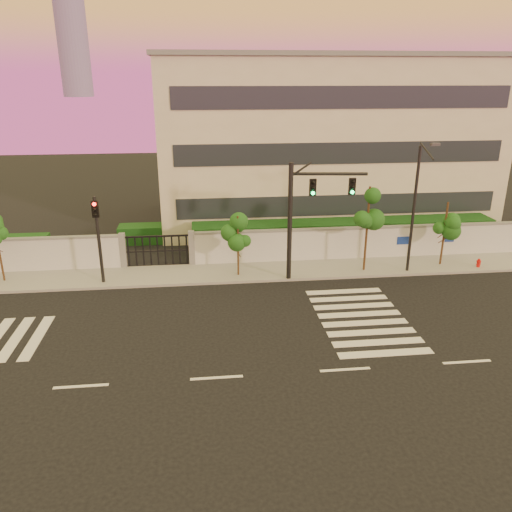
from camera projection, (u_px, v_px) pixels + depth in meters
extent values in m
plane|color=black|center=(217.00, 378.00, 18.90)|extent=(120.00, 120.00, 0.00)
cube|color=gray|center=(210.00, 273.00, 28.68)|extent=(60.00, 3.00, 0.15)
cube|color=#BABDC2|center=(440.00, 241.00, 31.29)|extent=(31.00, 0.30, 2.00)
cube|color=slate|center=(442.00, 225.00, 30.93)|extent=(31.00, 0.36, 0.12)
cube|color=slate|center=(123.00, 251.00, 29.21)|extent=(0.35, 0.35, 2.20)
cube|color=slate|center=(192.00, 249.00, 29.63)|extent=(0.35, 0.35, 2.20)
cube|color=black|center=(344.00, 234.00, 33.08)|extent=(20.00, 2.00, 1.80)
cube|color=black|center=(164.00, 233.00, 34.27)|extent=(6.00, 1.50, 1.20)
cube|color=beige|center=(321.00, 142.00, 38.36)|extent=(24.00, 12.00, 12.00)
cube|color=#262D38|center=(339.00, 205.00, 33.92)|extent=(22.00, 0.08, 1.40)
cube|color=#262D38|center=(342.00, 153.00, 32.73)|extent=(22.00, 0.08, 1.40)
cube|color=#262D38|center=(346.00, 97.00, 31.54)|extent=(22.00, 0.08, 1.40)
cube|color=slate|center=(325.00, 57.00, 36.28)|extent=(24.40, 12.40, 0.30)
cube|color=silver|center=(16.00, 338.00, 21.73)|extent=(0.50, 4.00, 0.02)
cube|color=silver|center=(37.00, 337.00, 21.83)|extent=(0.50, 4.00, 0.02)
cube|color=silver|center=(386.00, 353.00, 20.56)|extent=(4.00, 0.50, 0.02)
cube|color=silver|center=(378.00, 342.00, 21.40)|extent=(4.00, 0.50, 0.02)
cube|color=silver|center=(371.00, 332.00, 22.24)|extent=(4.00, 0.50, 0.02)
cube|color=silver|center=(365.00, 323.00, 23.09)|extent=(4.00, 0.50, 0.02)
cube|color=silver|center=(359.00, 314.00, 23.93)|extent=(4.00, 0.50, 0.02)
cube|color=silver|center=(354.00, 306.00, 24.77)|extent=(4.00, 0.50, 0.02)
cube|color=silver|center=(348.00, 299.00, 25.61)|extent=(4.00, 0.50, 0.02)
cube|color=silver|center=(344.00, 291.00, 26.45)|extent=(4.00, 0.50, 0.02)
cube|color=silver|center=(81.00, 386.00, 18.37)|extent=(2.00, 0.15, 0.01)
cube|color=silver|center=(217.00, 378.00, 18.90)|extent=(2.00, 0.15, 0.01)
cube|color=silver|center=(345.00, 370.00, 19.42)|extent=(2.00, 0.15, 0.01)
cube|color=silver|center=(467.00, 362.00, 19.94)|extent=(2.00, 0.15, 0.01)
sphere|color=#1A4313|center=(4.00, 237.00, 26.89)|extent=(0.75, 0.75, 0.75)
cylinder|color=#382314|center=(238.00, 247.00, 27.79)|extent=(0.11, 0.11, 3.58)
sphere|color=#1A4313|center=(238.00, 229.00, 27.43)|extent=(0.98, 0.98, 0.98)
sphere|color=#1A4313|center=(243.00, 237.00, 27.81)|extent=(0.75, 0.75, 0.75)
sphere|color=#1A4313|center=(233.00, 236.00, 27.40)|extent=(0.71, 0.71, 0.71)
cylinder|color=#382314|center=(367.00, 230.00, 28.25)|extent=(0.13, 0.13, 5.06)
sphere|color=#1A4313|center=(369.00, 204.00, 27.74)|extent=(1.16, 1.16, 1.16)
sphere|color=#1A4313|center=(373.00, 216.00, 28.23)|extent=(0.88, 0.88, 0.88)
sphere|color=#1A4313|center=(364.00, 214.00, 27.73)|extent=(0.84, 0.84, 0.84)
cylinder|color=#382314|center=(444.00, 235.00, 29.32)|extent=(0.12, 0.12, 3.95)
sphere|color=#1A4313|center=(446.00, 215.00, 28.91)|extent=(1.10, 1.10, 1.10)
sphere|color=#1A4313|center=(449.00, 224.00, 29.34)|extent=(0.84, 0.84, 0.84)
sphere|color=#1A4313|center=(442.00, 223.00, 28.88)|extent=(0.80, 0.80, 0.80)
cylinder|color=black|center=(290.00, 224.00, 26.78)|extent=(0.26, 0.26, 6.59)
cylinder|color=black|center=(329.00, 174.00, 26.09)|extent=(4.03, 0.63, 0.17)
cube|color=black|center=(313.00, 187.00, 26.19)|extent=(0.37, 0.19, 0.96)
sphere|color=#0CF259|center=(313.00, 193.00, 26.18)|extent=(0.21, 0.21, 0.21)
cube|color=black|center=(352.00, 187.00, 26.41)|extent=(0.37, 0.19, 0.96)
sphere|color=#0CF259|center=(352.00, 192.00, 26.41)|extent=(0.21, 0.21, 0.21)
cylinder|color=black|center=(99.00, 242.00, 26.56)|extent=(0.18, 0.18, 4.93)
cube|color=black|center=(95.00, 209.00, 25.90)|extent=(0.38, 0.20, 0.99)
sphere|color=red|center=(94.00, 204.00, 25.69)|extent=(0.22, 0.22, 0.22)
cylinder|color=black|center=(413.00, 212.00, 27.77)|extent=(0.16, 0.16, 7.28)
cylinder|color=black|center=(427.00, 151.00, 25.83)|extent=(0.09, 1.74, 0.71)
cube|color=#3F3F44|center=(435.00, 144.00, 24.91)|extent=(0.46, 0.23, 0.14)
cylinder|color=red|center=(478.00, 266.00, 29.44)|extent=(0.20, 0.20, 0.45)
cylinder|color=red|center=(479.00, 261.00, 29.34)|extent=(0.25, 0.25, 0.09)
sphere|color=red|center=(479.00, 260.00, 29.31)|extent=(0.16, 0.16, 0.16)
cylinder|color=red|center=(478.00, 264.00, 29.41)|extent=(0.25, 0.10, 0.09)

